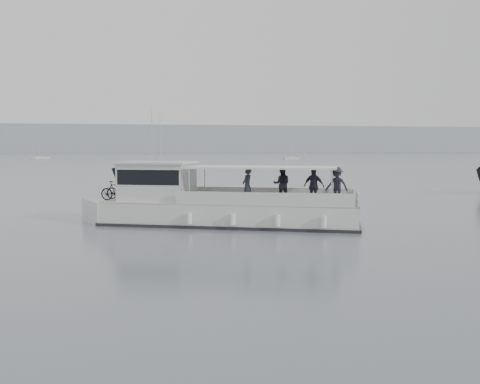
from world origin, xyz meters
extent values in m
plane|color=#565E65|center=(0.00, 0.00, 0.00)|extent=(1400.00, 1400.00, 0.00)
cube|color=#939EA8|center=(0.00, 560.00, 14.00)|extent=(1400.00, 90.00, 28.00)
cube|color=silver|center=(-0.61, 0.52, 0.46)|extent=(12.64, 7.41, 1.33)
cube|color=silver|center=(-6.35, 2.69, 0.46)|extent=(3.11, 3.11, 1.33)
cube|color=beige|center=(-0.61, 0.52, 1.13)|extent=(12.64, 7.41, 0.06)
cube|color=black|center=(-0.61, 0.52, 0.05)|extent=(12.88, 7.60, 0.18)
cube|color=silver|center=(1.67, 1.34, 1.43)|extent=(7.69, 2.99, 0.61)
cube|color=silver|center=(0.55, -1.60, 1.43)|extent=(7.69, 2.99, 0.61)
cube|color=silver|center=(5.08, -1.63, 1.43)|extent=(1.25, 3.10, 0.61)
cube|color=silver|center=(-4.06, 1.82, 2.05)|extent=(4.04, 3.74, 1.84)
cube|color=black|center=(-5.54, 2.39, 2.20)|extent=(1.44, 2.60, 1.18)
cube|color=black|center=(-4.06, 1.82, 2.35)|extent=(3.86, 3.71, 0.72)
cube|color=silver|center=(-4.06, 1.82, 3.02)|extent=(4.30, 4.01, 0.10)
cube|color=silver|center=(0.92, -0.06, 2.81)|extent=(7.59, 5.33, 0.08)
cylinder|color=silver|center=(-2.65, -0.24, 1.97)|extent=(0.08, 0.08, 1.69)
cylinder|color=silver|center=(-1.63, 2.44, 1.97)|extent=(0.08, 0.08, 1.69)
cylinder|color=silver|center=(3.48, -2.56, 1.97)|extent=(0.08, 0.08, 1.69)
cylinder|color=silver|center=(4.49, 0.12, 1.97)|extent=(0.08, 0.08, 1.69)
cylinder|color=silver|center=(-4.30, 2.90, 4.35)|extent=(0.04, 0.04, 2.66)
cylinder|color=silver|center=(-3.93, 1.01, 4.14)|extent=(0.04, 0.04, 2.25)
cylinder|color=white|center=(-2.68, -0.62, 0.51)|extent=(0.32, 0.32, 0.51)
cylinder|color=white|center=(-0.77, -1.34, 0.51)|extent=(0.32, 0.32, 0.51)
cylinder|color=white|center=(1.15, -2.07, 0.51)|extent=(0.32, 0.32, 0.51)
cylinder|color=white|center=(3.06, -2.79, 0.51)|extent=(0.32, 0.32, 0.51)
imported|color=black|center=(-5.83, 2.93, 1.59)|extent=(1.86, 1.19, 0.92)
imported|color=black|center=(-6.12, 2.17, 1.61)|extent=(1.67, 1.00, 0.97)
imported|color=#252732|center=(0.02, -0.70, 1.99)|extent=(0.70, 0.75, 1.72)
imported|color=#252732|center=(1.94, 0.32, 1.99)|extent=(0.96, 0.82, 1.72)
imported|color=#252732|center=(3.00, -1.50, 1.99)|extent=(1.03, 0.98, 1.72)
imported|color=#252732|center=(4.32, -0.91, 1.99)|extent=(1.26, 1.20, 1.72)
cube|color=silver|center=(-44.12, 184.20, 0.30)|extent=(6.11, 9.33, 0.75)
cube|color=silver|center=(-44.12, 184.20, 0.62)|extent=(3.52, 3.85, 0.45)
cylinder|color=silver|center=(-44.12, 184.20, 5.51)|extent=(0.08, 0.08, 9.81)
cube|color=silver|center=(117.12, 384.05, 0.30)|extent=(5.12, 4.90, 0.75)
cube|color=silver|center=(117.12, 384.05, 0.62)|extent=(2.40, 2.38, 0.45)
cube|color=silver|center=(46.27, 160.04, 0.30)|extent=(5.65, 2.33, 0.75)
cube|color=silver|center=(46.27, 160.04, 0.62)|extent=(2.07, 1.73, 0.45)
cylinder|color=silver|center=(46.27, 160.04, 3.62)|extent=(0.08, 0.08, 6.04)
camera|label=1|loc=(-4.57, -25.09, 3.70)|focal=40.00mm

